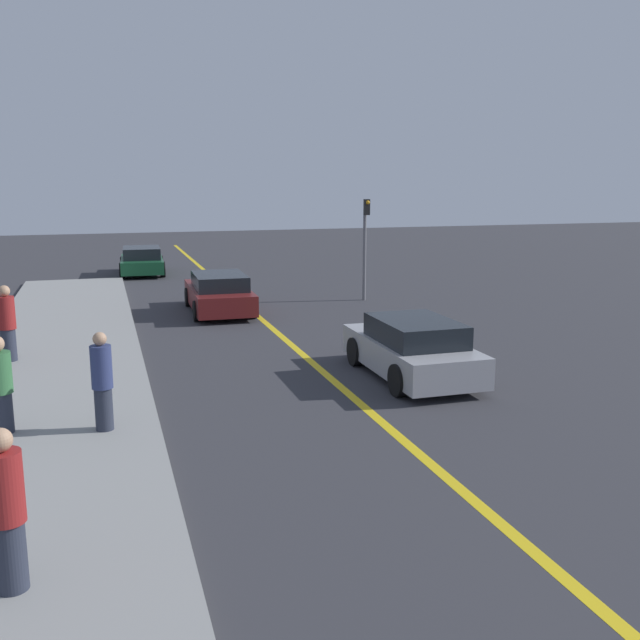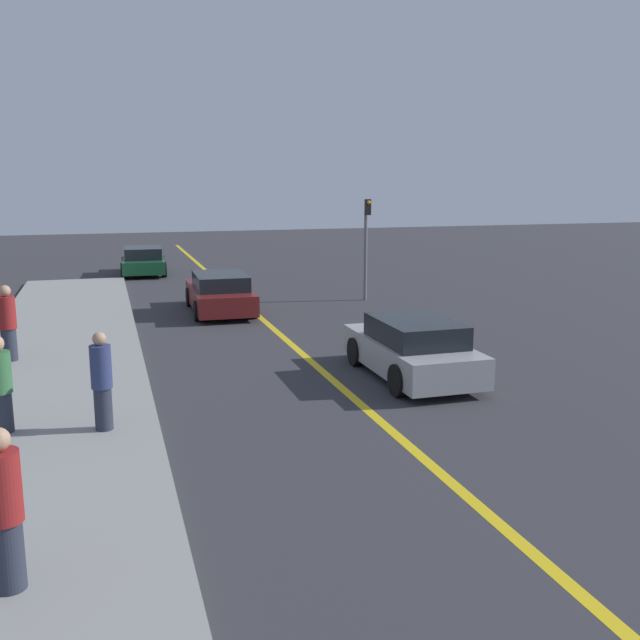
{
  "view_description": "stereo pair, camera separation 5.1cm",
  "coord_description": "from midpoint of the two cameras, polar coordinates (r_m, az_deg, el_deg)",
  "views": [
    {
      "loc": [
        -4.67,
        0.25,
        4.32
      ],
      "look_at": [
        -0.3,
        14.45,
        1.37
      ],
      "focal_mm": 40.0,
      "sensor_mm": 36.0,
      "label": 1
    },
    {
      "loc": [
        -4.62,
        0.23,
        4.32
      ],
      "look_at": [
        -0.3,
        14.45,
        1.37
      ],
      "focal_mm": 40.0,
      "sensor_mm": 36.0,
      "label": 2
    }
  ],
  "objects": [
    {
      "name": "car_ahead_center",
      "position": [
        15.8,
        7.29,
        -2.3
      ],
      "size": [
        1.9,
        4.11,
        1.33
      ],
      "rotation": [
        0.0,
        0.0,
        0.0
      ],
      "color": "#9E9EA3",
      "rests_on": "ground_plane"
    },
    {
      "name": "traffic_light",
      "position": [
        25.52,
        3.58,
        6.57
      ],
      "size": [
        0.18,
        0.4,
        3.61
      ],
      "color": "slate",
      "rests_on": "ground_plane"
    },
    {
      "name": "car_parked_left_lot",
      "position": [
        33.7,
        -14.1,
        4.6
      ],
      "size": [
        2.12,
        4.2,
        1.26
      ],
      "rotation": [
        0.0,
        0.0,
        -0.05
      ],
      "color": "#144728",
      "rests_on": "ground_plane"
    },
    {
      "name": "sidewalk_left",
      "position": [
        16.3,
        -20.62,
        -4.62
      ],
      "size": [
        3.88,
        31.87,
        0.14
      ],
      "color": "gray",
      "rests_on": "ground_plane"
    },
    {
      "name": "pedestrian_by_sign",
      "position": [
        18.03,
        -23.84,
        -0.27
      ],
      "size": [
        0.41,
        0.41,
        1.78
      ],
      "color": "#282D3D",
      "rests_on": "sidewalk_left"
    },
    {
      "name": "pedestrian_near_curb",
      "position": [
        8.15,
        -23.97,
        -13.77
      ],
      "size": [
        0.38,
        0.38,
        1.76
      ],
      "color": "#282D3D",
      "rests_on": "sidewalk_left"
    },
    {
      "name": "pedestrian_mid_group",
      "position": [
        12.53,
        -17.14,
        -4.72
      ],
      "size": [
        0.35,
        0.35,
        1.69
      ],
      "color": "#282D3D",
      "rests_on": "sidewalk_left"
    },
    {
      "name": "car_far_distant",
      "position": [
        23.56,
        -8.14,
        2.12
      ],
      "size": [
        2.04,
        4.47,
        1.29
      ],
      "rotation": [
        0.0,
        0.0,
        -0.03
      ],
      "color": "maroon",
      "rests_on": "ground_plane"
    },
    {
      "name": "road_center_line",
      "position": [
        18.86,
        -2.37,
        -2.0
      ],
      "size": [
        0.2,
        60.0,
        0.01
      ],
      "color": "gold",
      "rests_on": "ground_plane"
    }
  ]
}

